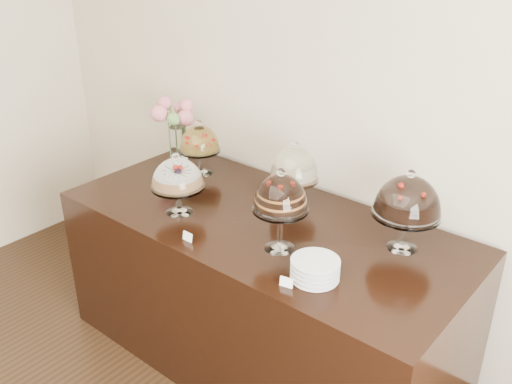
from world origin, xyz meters
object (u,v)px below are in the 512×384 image
Objects in this scene: cake_stand_choco_layer at (281,196)px; cake_stand_dark_choco at (408,199)px; display_counter at (262,290)px; cake_stand_cheesecake at (294,167)px; cake_stand_fruit_tart at (199,141)px; plate_stack at (315,269)px; flower_vase at (175,122)px; cake_stand_sugar_sponge at (177,176)px.

cake_stand_dark_choco is at bearing 40.00° from cake_stand_choco_layer.
display_counter is 0.72m from cake_stand_cheesecake.
cake_stand_cheesecake is 1.09× the size of cake_stand_fruit_tart.
cake_stand_fruit_tart reaches higher than plate_stack.
flower_vase is at bearing 176.86° from cake_stand_cheesecake.
cake_stand_cheesecake is 0.92× the size of cake_stand_dark_choco.
display_counter is 0.97m from cake_stand_fruit_tart.
cake_stand_cheesecake is at bearing 118.37° from cake_stand_choco_layer.
cake_stand_choco_layer is 1.99× the size of plate_stack.
plate_stack is at bearing -21.14° from cake_stand_choco_layer.
display_counter is 5.39× the size of cake_stand_dark_choco.
cake_stand_sugar_sponge is 0.83× the size of cake_stand_dark_choco.
cake_stand_choco_layer reaches higher than flower_vase.
cake_stand_fruit_tart is at bearing 156.92° from cake_stand_choco_layer.
cake_stand_choco_layer reaches higher than plate_stack.
flower_vase is at bearing 177.10° from cake_stand_dark_choco.
cake_stand_fruit_tart is 0.87× the size of flower_vase.
cake_stand_cheesecake is (0.02, 0.24, 0.68)m from display_counter.
cake_stand_fruit_tart is at bearing 161.47° from display_counter.
display_counter is 1.23m from flower_vase.
plate_stack reaches higher than display_counter.
cake_stand_dark_choco is 1.66m from flower_vase.
cake_stand_choco_layer is at bearing -140.00° from cake_stand_dark_choco.
cake_stand_cheesecake is at bearing -3.14° from flower_vase.
display_counter is at bearing 28.35° from cake_stand_sugar_sponge.
cake_stand_choco_layer is 1.02× the size of cake_stand_dark_choco.
cake_stand_cheesecake is 0.70m from cake_stand_fruit_tart.
cake_stand_cheesecake reaches higher than plate_stack.
display_counter is 10.47× the size of plate_stack.
plate_stack is at bearing -27.61° from display_counter.
cake_stand_choco_layer reaches higher than cake_stand_sugar_sponge.
cake_stand_sugar_sponge is 0.99× the size of cake_stand_fruit_tart.
cake_stand_fruit_tart is (-1.37, 0.01, -0.05)m from cake_stand_dark_choco.
cake_stand_dark_choco is 1.18× the size of cake_stand_fruit_tart.
display_counter is 0.78m from cake_stand_choco_layer.
cake_stand_dark_choco is 1.37m from cake_stand_fruit_tart.
cake_stand_sugar_sponge is at bearing -58.04° from cake_stand_fruit_tart.
flower_vase is (-0.56, 0.51, 0.04)m from cake_stand_sugar_sponge.
cake_stand_sugar_sponge is (-0.40, -0.22, 0.66)m from display_counter.
cake_stand_dark_choco is at bearing 70.28° from plate_stack.
flower_vase is (-1.21, 0.46, -0.03)m from cake_stand_choco_layer.
cake_stand_sugar_sponge is at bearing 176.48° from plate_stack.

